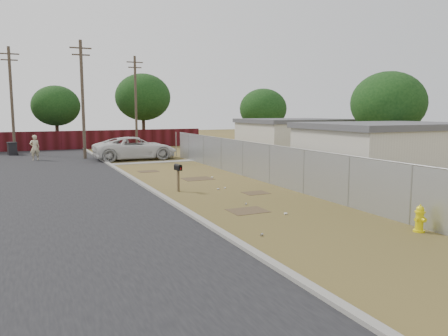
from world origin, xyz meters
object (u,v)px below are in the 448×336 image
pedestrian (35,148)px  trash_bin (12,149)px  mailbox (178,170)px  pickup_truck (135,148)px  fire_hydrant (420,219)px

pedestrian → trash_bin: (-1.63, 4.91, -0.39)m
trash_bin → mailbox: bearing=-71.2°
pickup_truck → trash_bin: (-8.64, 7.41, -0.30)m
mailbox → pickup_truck: 14.15m
pickup_truck → pedestrian: size_ratio=3.26×
fire_hydrant → pickup_truck: 23.92m
fire_hydrant → pickup_truck: (-3.25, 23.69, 0.47)m
pickup_truck → trash_bin: size_ratio=5.66×
mailbox → pickup_truck: size_ratio=0.20×
fire_hydrant → pedestrian: size_ratio=0.45×
pedestrian → pickup_truck: bearing=151.0°
pedestrian → trash_bin: bearing=-81.0°
fire_hydrant → pedestrian: bearing=111.4°
mailbox → pedestrian: 17.54m
mailbox → trash_bin: size_ratio=1.16×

